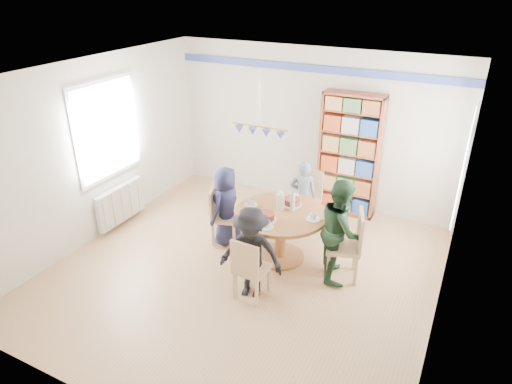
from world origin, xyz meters
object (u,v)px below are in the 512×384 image
Objects in this scene: person_far at (303,196)px; person_near at (251,253)px; dining_table at (281,224)px; chair_right at (350,242)px; chair_far at (307,196)px; person_left at (226,206)px; chair_near at (249,267)px; chair_left at (220,213)px; person_right at (341,230)px; radiator at (121,204)px; bookshelf at (349,156)px.

person_far is 0.93× the size of person_near.
dining_table is 1.00m from chair_right.
person_far reaches higher than chair_right.
chair_far is 0.15m from person_far.
person_near reaches higher than chair_right.
person_left is at bearing 178.10° from chair_right.
person_far is at bearing 92.33° from dining_table.
chair_near is at bearing 45.24° from person_left.
person_right is (1.87, -0.03, 0.22)m from chair_left.
chair_right is at bearing 45.92° from chair_near.
dining_table is at bearing -0.36° from chair_left.
person_near is at bearing -89.39° from chair_far.
dining_table is at bearing 75.64° from person_far.
radiator is 0.87× the size of person_far.
chair_left is at bearing 179.64° from dining_table.
person_right is 1.91m from bookshelf.
person_near is (0.92, -0.98, 0.01)m from person_left.
person_right reaches higher than dining_table.
person_far is (-0.91, 0.97, -0.13)m from person_right.
person_right is 1.33m from person_far.
chair_left is at bearing -128.23° from bookshelf.
dining_table is at bearing 91.50° from chair_near.
chair_left is 1.45m from chair_far.
bookshelf reaches higher than person_far.
person_far reaches higher than chair_near.
chair_near is at bearing -88.91° from chair_far.
chair_left is at bearing -59.86° from person_left.
person_left reaches higher than dining_table.
chair_far is 1.37m from person_left.
person_near is (1.01, -0.94, 0.13)m from chair_left.
person_right is at bearing 49.76° from chair_near.
radiator is 1.14× the size of chair_near.
radiator is 0.48× the size of bookshelf.
person_far is 1.06m from bookshelf.
person_far is (-0.03, -0.13, 0.06)m from chair_far.
dining_table is 0.88m from person_right.
chair_right is at bearing -47.11° from chair_far.
chair_far is at bearing 80.22° from person_near.
person_left is at bearing -127.20° from bookshelf.
dining_table is 1.90m from bookshelf.
person_right is at bearing 3.39° from radiator.
chair_left is 2.00m from chair_right.
chair_far is 0.75× the size of person_near.
chair_far is at bearing -117.60° from person_far.
chair_left reaches higher than radiator.
person_right is (1.78, -0.08, 0.10)m from person_left.
chair_near is 0.17m from person_near.
chair_near is 0.42× the size of bookshelf.
person_left is at bearing 9.01° from radiator.
radiator is 0.77× the size of dining_table.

